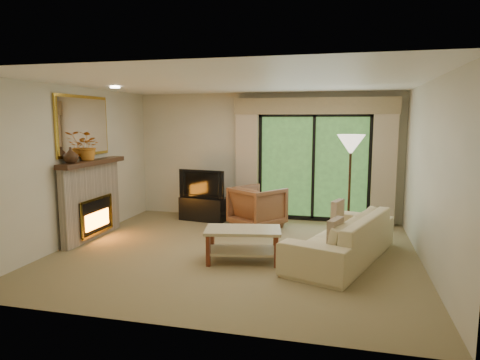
% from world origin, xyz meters
% --- Properties ---
extents(floor, '(5.50, 5.50, 0.00)m').
position_xyz_m(floor, '(0.00, 0.00, 0.00)').
color(floor, olive).
rests_on(floor, ground).
extents(ceiling, '(5.50, 5.50, 0.00)m').
position_xyz_m(ceiling, '(0.00, 0.00, 2.60)').
color(ceiling, white).
rests_on(ceiling, ground).
extents(wall_back, '(5.00, 0.00, 5.00)m').
position_xyz_m(wall_back, '(0.00, 2.50, 1.30)').
color(wall_back, beige).
rests_on(wall_back, ground).
extents(wall_front, '(5.00, 0.00, 5.00)m').
position_xyz_m(wall_front, '(0.00, -2.50, 1.30)').
color(wall_front, beige).
rests_on(wall_front, ground).
extents(wall_left, '(0.00, 5.00, 5.00)m').
position_xyz_m(wall_left, '(-2.75, 0.00, 1.30)').
color(wall_left, beige).
rests_on(wall_left, ground).
extents(wall_right, '(0.00, 5.00, 5.00)m').
position_xyz_m(wall_right, '(2.75, 0.00, 1.30)').
color(wall_right, beige).
rests_on(wall_right, ground).
extents(fireplace, '(0.24, 1.70, 1.37)m').
position_xyz_m(fireplace, '(-2.63, 0.20, 0.69)').
color(fireplace, gray).
rests_on(fireplace, floor).
extents(mirror, '(0.07, 1.45, 1.02)m').
position_xyz_m(mirror, '(-2.71, 0.20, 1.95)').
color(mirror, gold).
rests_on(mirror, wall_left).
extents(sliding_door, '(2.26, 0.10, 2.16)m').
position_xyz_m(sliding_door, '(1.00, 2.45, 1.10)').
color(sliding_door, black).
rests_on(sliding_door, floor).
extents(curtain_left, '(0.45, 0.18, 2.35)m').
position_xyz_m(curtain_left, '(-0.35, 2.34, 1.20)').
color(curtain_left, tan).
rests_on(curtain_left, floor).
extents(curtain_right, '(0.45, 0.18, 2.35)m').
position_xyz_m(curtain_right, '(2.35, 2.34, 1.20)').
color(curtain_right, tan).
rests_on(curtain_right, floor).
extents(cornice, '(3.20, 0.24, 0.32)m').
position_xyz_m(cornice, '(1.00, 2.36, 2.32)').
color(cornice, '#9B845F').
rests_on(cornice, wall_back).
extents(media_console, '(1.01, 0.57, 0.48)m').
position_xyz_m(media_console, '(-1.17, 1.95, 0.24)').
color(media_console, black).
rests_on(media_console, floor).
extents(tv, '(1.01, 0.29, 0.58)m').
position_xyz_m(tv, '(-1.17, 1.95, 0.76)').
color(tv, black).
rests_on(tv, media_console).
extents(armchair, '(1.19, 1.20, 0.79)m').
position_xyz_m(armchair, '(0.01, 1.65, 0.40)').
color(armchair, brown).
rests_on(armchair, floor).
extents(sofa, '(1.65, 2.54, 0.69)m').
position_xyz_m(sofa, '(1.61, 0.05, 0.35)').
color(sofa, '#CAB786').
rests_on(sofa, floor).
extents(pillow_near, '(0.22, 0.39, 0.38)m').
position_xyz_m(pillow_near, '(1.53, -0.63, 0.58)').
color(pillow_near, brown).
rests_on(pillow_near, sofa).
extents(pillow_far, '(0.21, 0.38, 0.37)m').
position_xyz_m(pillow_far, '(1.53, 0.73, 0.58)').
color(pillow_far, brown).
rests_on(pillow_far, sofa).
extents(coffee_table, '(1.18, 0.79, 0.49)m').
position_xyz_m(coffee_table, '(0.22, -0.39, 0.24)').
color(coffee_table, tan).
rests_on(coffee_table, floor).
extents(floor_lamp, '(0.62, 0.62, 1.80)m').
position_xyz_m(floor_lamp, '(1.71, 1.38, 0.90)').
color(floor_lamp, white).
rests_on(floor_lamp, floor).
extents(vase, '(0.27, 0.27, 0.25)m').
position_xyz_m(vase, '(-2.61, -0.34, 1.50)').
color(vase, '#382213').
rests_on(vase, fireplace).
extents(branches, '(0.52, 0.48, 0.49)m').
position_xyz_m(branches, '(-2.61, 0.16, 1.61)').
color(branches, '#C47423').
rests_on(branches, fireplace).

